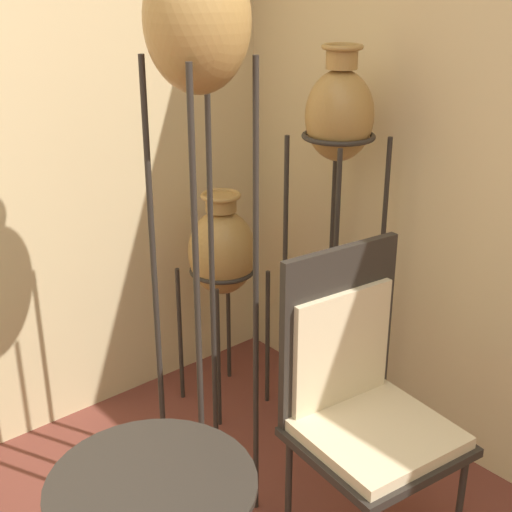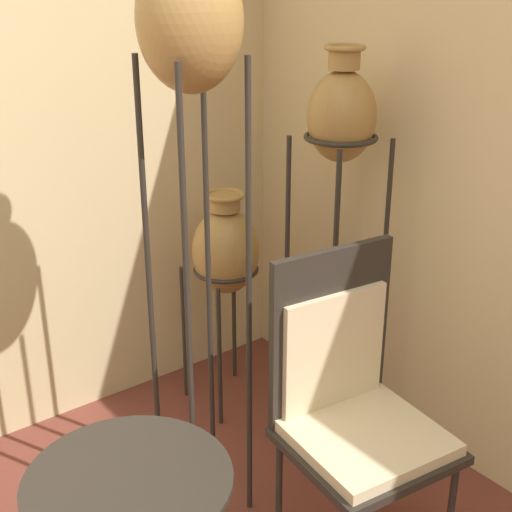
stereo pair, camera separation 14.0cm
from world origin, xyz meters
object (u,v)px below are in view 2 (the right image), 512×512
(vase_stand_tall, at_px, (190,34))
(vase_stand_medium, at_px, (341,128))
(vase_stand_short, at_px, (226,252))
(chair, at_px, (351,398))

(vase_stand_tall, bearing_deg, vase_stand_medium, 7.93)
(vase_stand_medium, bearing_deg, vase_stand_tall, -172.07)
(vase_stand_tall, relative_size, vase_stand_short, 2.03)
(vase_stand_tall, distance_m, vase_stand_short, 1.22)
(vase_stand_short, relative_size, chair, 0.94)
(chair, bearing_deg, vase_stand_medium, 58.01)
(vase_stand_tall, xyz_separation_m, vase_stand_short, (0.49, 0.53, -0.98))
(vase_stand_tall, distance_m, vase_stand_medium, 0.84)
(vase_stand_short, height_order, chair, chair)
(vase_stand_tall, height_order, vase_stand_medium, vase_stand_tall)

